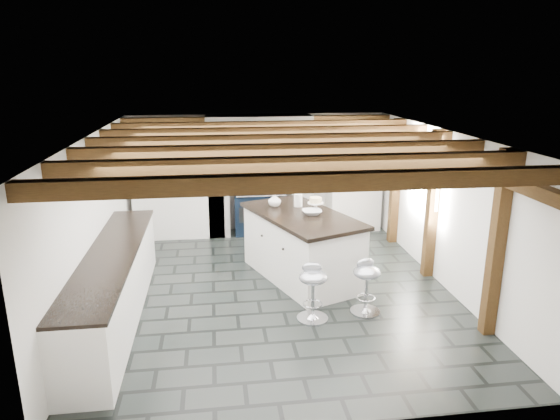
{
  "coord_description": "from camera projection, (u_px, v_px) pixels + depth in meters",
  "views": [
    {
      "loc": [
        -0.85,
        -6.76,
        3.17
      ],
      "look_at": [
        0.1,
        0.4,
        1.1
      ],
      "focal_mm": 32.0,
      "sensor_mm": 36.0,
      "label": 1
    }
  ],
  "objects": [
    {
      "name": "ground",
      "position": [
        277.0,
        288.0,
        7.42
      ],
      "size": [
        6.0,
        6.0,
        0.0
      ],
      "primitive_type": "plane",
      "color": "black",
      "rests_on": "ground"
    },
    {
      "name": "room_shell",
      "position": [
        230.0,
        197.0,
        8.4
      ],
      "size": [
        6.0,
        6.03,
        6.0
      ],
      "color": "white",
      "rests_on": "ground"
    },
    {
      "name": "range_cooker",
      "position": [
        260.0,
        210.0,
        9.84
      ],
      "size": [
        1.0,
        0.63,
        0.99
      ],
      "color": "black",
      "rests_on": "ground"
    },
    {
      "name": "kitchen_island",
      "position": [
        301.0,
        245.0,
        7.68
      ],
      "size": [
        1.78,
        2.35,
        1.39
      ],
      "rotation": [
        0.0,
        0.0,
        0.37
      ],
      "color": "white",
      "rests_on": "ground"
    },
    {
      "name": "bar_stool_near",
      "position": [
        366.0,
        280.0,
        6.58
      ],
      "size": [
        0.42,
        0.42,
        0.74
      ],
      "rotation": [
        0.0,
        0.0,
        0.17
      ],
      "color": "silver",
      "rests_on": "ground"
    },
    {
      "name": "bar_stool_far",
      "position": [
        313.0,
        286.0,
        6.4
      ],
      "size": [
        0.43,
        0.43,
        0.76
      ],
      "rotation": [
        0.0,
        0.0,
        -0.18
      ],
      "color": "silver",
      "rests_on": "ground"
    }
  ]
}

